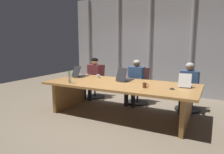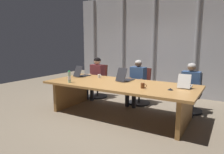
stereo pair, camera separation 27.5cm
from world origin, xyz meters
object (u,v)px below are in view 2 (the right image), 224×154
Objects in this scene: laptop_center at (185,84)px; laptop_left_mid at (125,78)px; person_left_end at (96,75)px; person_left_mid at (136,80)px; coffee_mug_far at (143,86)px; office_chair_center at (190,97)px; office_chair_left_mid at (140,90)px; office_chair_left_end at (98,85)px; laptop_left_end at (82,74)px; coffee_mug_near at (99,76)px; person_center at (190,85)px; water_bottle_primary at (69,77)px; conference_mic_left_side at (170,89)px.

laptop_left_mid is at bearing 86.83° from laptop_center.
person_left_end reaches higher than person_left_mid.
office_chair_center is at bearing 63.07° from coffee_mug_far.
laptop_center reaches higher than office_chair_left_mid.
office_chair_center is at bearing 101.89° from person_left_mid.
office_chair_left_mid is at bearing 84.38° from office_chair_left_end.
person_left_mid is (1.31, 0.64, -0.13)m from laptop_left_end.
laptop_left_mid is at bearing -1.08° from coffee_mug_near.
water_bottle_primary is (-2.34, -1.49, 0.20)m from person_center.
person_left_end is at bearing 148.97° from coffee_mug_far.
conference_mic_left_side is at bearing 153.03° from laptop_center.
laptop_left_end is 3.88× the size of coffee_mug_near.
water_bottle_primary is at bearing -56.83° from person_center.
office_chair_left_mid is at bearing 2.15° from laptop_left_mid.
person_left_mid reaches higher than water_bottle_primary.
person_center is at bearing 81.06° from office_chair_left_end.
person_left_end is at bearing -87.35° from office_chair_center.
laptop_center is at bearing 1.56° from person_center.
office_chair_left_mid is at bearing 132.97° from conference_mic_left_side.
conference_mic_left_side is (1.13, -1.21, 0.40)m from office_chair_left_mid.
office_chair_center is (1.30, -0.00, -0.01)m from office_chair_left_mid.
water_bottle_primary is 2.23× the size of coffee_mug_near.
laptop_center is 0.48× the size of office_chair_left_mid.
person_left_end is at bearing 131.59° from coffee_mug_near.
laptop_left_mid is 0.75m from coffee_mug_near.
office_chair_left_mid is (1.38, -0.00, -0.00)m from office_chair_left_end.
office_chair_left_mid is (-1.31, 0.80, -0.44)m from laptop_center.
person_left_end is (-2.66, -0.15, 0.34)m from office_chair_center.
laptop_left_end is 0.40× the size of person_left_mid.
person_center is 4.28× the size of water_bottle_primary.
coffee_mug_near is (0.23, 0.87, -0.08)m from water_bottle_primary.
person_left_end is (-1.36, -0.15, 0.33)m from office_chair_left_mid.
office_chair_center is 1.57m from coffee_mug_far.
laptop_center is at bearing -84.21° from laptop_left_end.
person_center reaches higher than office_chair_center.
office_chair_left_end is 1.06× the size of office_chair_center.
office_chair_left_mid is 1.71m from conference_mic_left_side.
office_chair_left_mid is 1.30m from office_chair_center.
laptop_left_end is 2.67m from laptop_center.
coffee_mug_far reaches higher than conference_mic_left_side.
person_left_mid is at bearing 5.11° from laptop_left_mid.
laptop_center is 1.51m from person_left_mid.
office_chair_center is 1.29m from conference_mic_left_side.
office_chair_center is at bearing 20.28° from coffee_mug_near.
coffee_mug_far is (-0.68, -1.34, 0.45)m from office_chair_center.
office_chair_center is (2.68, -0.00, -0.01)m from office_chair_left_end.
person_left_end is at bearing 6.42° from laptop_left_end.
coffee_mug_near is at bearing 75.28° from water_bottle_primary.
office_chair_left_mid is 0.35m from person_left_mid.
laptop_left_end is 1.03× the size of laptop_center.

